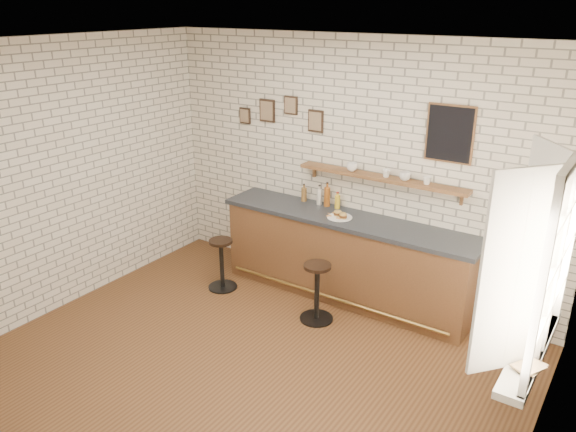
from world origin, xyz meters
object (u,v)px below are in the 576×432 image
at_px(bitters_bottle_brown, 304,194).
at_px(shelf_cup_d, 427,181).
at_px(ciabatta_sandwich, 340,214).
at_px(bitters_bottle_white, 319,197).
at_px(bar_stool_right, 317,290).
at_px(bitters_bottle_amber, 327,196).
at_px(shelf_cup_b, 386,173).
at_px(bar_stool_left, 222,262).
at_px(sandwich_plate, 340,217).
at_px(book_lower, 520,362).
at_px(shelf_cup_c, 405,176).
at_px(condiment_bottle_yellow, 337,202).
at_px(book_upper, 520,361).
at_px(bar_counter, 345,257).
at_px(shelf_cup_a, 352,167).

xyz_separation_m(bitters_bottle_brown, shelf_cup_d, (1.53, 0.00, 0.44)).
distance_m(ciabatta_sandwich, bitters_bottle_brown, 0.70).
bearing_deg(bitters_bottle_white, bar_stool_right, -59.81).
bearing_deg(shelf_cup_d, bitters_bottle_amber, 159.28).
bearing_deg(bitters_bottle_amber, shelf_cup_b, 0.21).
height_order(ciabatta_sandwich, bar_stool_left, ciabatta_sandwich).
bearing_deg(shelf_cup_b, ciabatta_sandwich, 142.76).
xyz_separation_m(sandwich_plate, bitters_bottle_amber, (-0.32, 0.25, 0.12)).
distance_m(bar_stool_left, book_lower, 3.80).
relative_size(bitters_bottle_white, bitters_bottle_amber, 0.82).
relative_size(bitters_bottle_amber, shelf_cup_c, 2.45).
xyz_separation_m(bar_stool_left, book_lower, (3.62, -0.99, 0.60)).
relative_size(condiment_bottle_yellow, shelf_cup_b, 2.18).
height_order(bitters_bottle_brown, bar_stool_left, bitters_bottle_brown).
xyz_separation_m(shelf_cup_b, shelf_cup_d, (0.47, 0.00, -0.00)).
relative_size(shelf_cup_b, book_upper, 0.46).
relative_size(bar_counter, sandwich_plate, 11.07).
height_order(bitters_bottle_amber, shelf_cup_c, shelf_cup_c).
relative_size(bitters_bottle_brown, shelf_cup_a, 1.79).
xyz_separation_m(ciabatta_sandwich, bar_stool_right, (0.06, -0.59, -0.69)).
bearing_deg(bitters_bottle_amber, bar_counter, -27.36).
xyz_separation_m(bar_counter, sandwich_plate, (-0.07, -0.06, 0.51)).
bearing_deg(shelf_cup_d, shelf_cup_a, 159.15).
bearing_deg(bitters_bottle_amber, sandwich_plate, -38.71).
distance_m(bitters_bottle_brown, condiment_bottle_yellow, 0.47).
bearing_deg(condiment_bottle_yellow, shelf_cup_a, 0.89).
distance_m(bitters_bottle_amber, book_upper, 3.25).
height_order(bar_counter, ciabatta_sandwich, ciabatta_sandwich).
relative_size(ciabatta_sandwich, book_upper, 0.98).
distance_m(bitters_bottle_brown, shelf_cup_c, 1.36).
bearing_deg(bar_counter, shelf_cup_d, 13.70).
bearing_deg(bitters_bottle_brown, ciabatta_sandwich, -21.28).
distance_m(shelf_cup_b, shelf_cup_c, 0.22).
bearing_deg(sandwich_plate, shelf_cup_b, 31.28).
height_order(shelf_cup_b, book_upper, shelf_cup_b).
bearing_deg(shelf_cup_d, shelf_cup_c, 159.15).
relative_size(bar_stool_left, book_lower, 3.08).
distance_m(bitters_bottle_brown, book_upper, 3.52).
distance_m(bitters_bottle_brown, bitters_bottle_amber, 0.33).
distance_m(shelf_cup_d, book_upper, 2.44).
bearing_deg(shelf_cup_c, book_upper, -140.97).
relative_size(bar_counter, ciabatta_sandwich, 15.43).
relative_size(ciabatta_sandwich, bitters_bottle_brown, 0.92).
bearing_deg(bar_stool_right, sandwich_plate, 96.47).
xyz_separation_m(ciabatta_sandwich, shelf_cup_b, (0.41, 0.26, 0.49)).
distance_m(bitters_bottle_amber, shelf_cup_c, 1.04).
xyz_separation_m(shelf_cup_c, book_lower, (1.70, -1.85, -0.61)).
bearing_deg(bar_counter, shelf_cup_a, 108.83).
relative_size(bitters_bottle_white, book_upper, 1.20).
xyz_separation_m(shelf_cup_d, book_lower, (1.45, -1.85, -0.60)).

